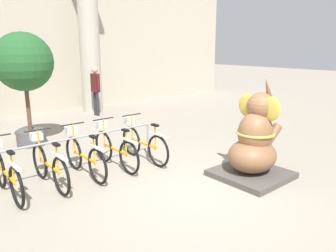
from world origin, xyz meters
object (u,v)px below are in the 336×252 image
bicycle_0 (6,173)px  potted_tree (24,67)px  elephant_statue (255,144)px  bicycle_4 (143,143)px  person_pedestrian (95,86)px  bicycle_3 (115,149)px  bicycle_1 (49,165)px  bicycle_2 (84,156)px

bicycle_0 → potted_tree: size_ratio=0.60×
bicycle_0 → elephant_statue: size_ratio=0.87×
bicycle_4 → person_pedestrian: person_pedestrian is taller
bicycle_0 → bicycle_3: size_ratio=1.00×
bicycle_0 → bicycle_1: (0.69, -0.04, 0.00)m
potted_tree → bicycle_2: bearing=-88.0°
potted_tree → elephant_statue: bearing=-62.4°
person_pedestrian → potted_tree: 3.80m
bicycle_0 → bicycle_4: size_ratio=1.00×
elephant_statue → bicycle_0: bearing=150.8°
bicycle_1 → elephant_statue: 3.79m
bicycle_0 → elephant_statue: bearing=-29.2°
bicycle_2 → bicycle_3: 0.69m
bicycle_2 → elephant_statue: 3.26m
bicycle_2 → bicycle_3: same height
bicycle_3 → person_pedestrian: size_ratio=0.95×
bicycle_0 → bicycle_1: bearing=-3.5°
bicycle_2 → bicycle_1: bearing=-177.9°
bicycle_2 → bicycle_4: bearing=-1.1°
bicycle_1 → elephant_statue: size_ratio=0.87×
bicycle_3 → elephant_statue: elephant_statue is taller
bicycle_1 → bicycle_4: size_ratio=1.00×
bicycle_4 → bicycle_3: bearing=176.6°
bicycle_3 → person_pedestrian: (2.22, 4.87, 0.65)m
bicycle_2 → person_pedestrian: person_pedestrian is taller
bicycle_3 → person_pedestrian: bearing=65.5°
elephant_statue → potted_tree: (-2.55, 4.88, 1.30)m
bicycle_4 → person_pedestrian: bearing=72.7°
bicycle_1 → bicycle_3: (1.38, 0.04, 0.00)m
bicycle_2 → bicycle_3: (0.69, 0.01, 0.00)m
bicycle_3 → bicycle_4: 0.69m
bicycle_3 → elephant_statue: (1.76, -2.14, 0.25)m
bicycle_1 → elephant_statue: (3.15, -2.10, 0.25)m
bicycle_0 → person_pedestrian: size_ratio=0.95×
bicycle_1 → person_pedestrian: person_pedestrian is taller
bicycle_4 → potted_tree: 3.51m
bicycle_4 → bicycle_2: bearing=178.9°
bicycle_2 → person_pedestrian: bearing=59.2°
bicycle_2 → elephant_statue: (2.45, -2.13, 0.25)m
bicycle_3 → bicycle_2: bearing=-178.8°
bicycle_3 → potted_tree: potted_tree is taller
bicycle_3 → elephant_statue: size_ratio=0.87×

